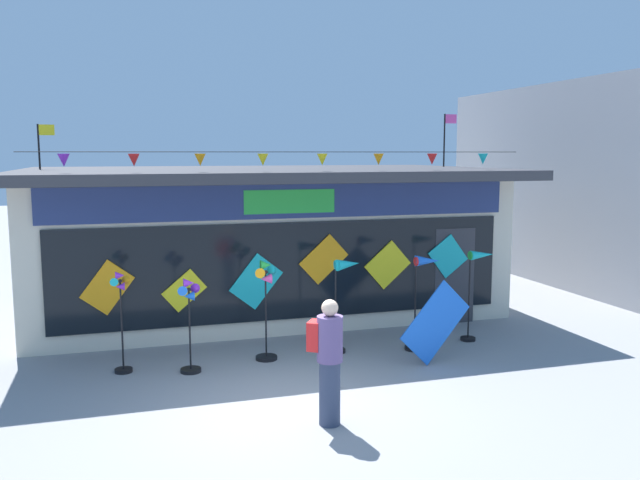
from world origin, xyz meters
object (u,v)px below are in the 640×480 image
at_px(kite_shop_building, 261,237).
at_px(display_kite_on_ground, 435,322).
at_px(wind_spinner_far_right, 478,275).
at_px(person_near_camera, 328,359).
at_px(wind_spinner_far_left, 121,313).
at_px(wind_spinner_left, 190,315).
at_px(wind_spinner_center_left, 266,297).
at_px(wind_spinner_center_right, 344,289).
at_px(wind_spinner_right, 423,287).

distance_m(kite_shop_building, display_kite_on_ground, 5.42).
xyz_separation_m(wind_spinner_far_right, person_near_camera, (-3.90, -2.95, -0.37)).
relative_size(kite_shop_building, wind_spinner_far_left, 6.09).
xyz_separation_m(person_near_camera, display_kite_on_ground, (2.51, 1.93, -0.19)).
distance_m(wind_spinner_left, wind_spinner_center_left, 1.36).
bearing_deg(wind_spinner_far_left, wind_spinner_left, -16.57).
bearing_deg(person_near_camera, kite_shop_building, 29.12).
bearing_deg(wind_spinner_center_right, wind_spinner_far_left, -179.17).
xyz_separation_m(wind_spinner_far_right, display_kite_on_ground, (-1.39, -1.02, -0.56)).
relative_size(wind_spinner_center_left, display_kite_on_ground, 1.36).
xyz_separation_m(kite_shop_building, wind_spinner_far_right, (3.35, -3.95, -0.37)).
bearing_deg(wind_spinner_center_right, display_kite_on_ground, -38.94).
bearing_deg(kite_shop_building, wind_spinner_center_right, -80.21).
bearing_deg(wind_spinner_center_left, wind_spinner_far_right, 0.81).
relative_size(wind_spinner_far_left, wind_spinner_right, 0.97).
distance_m(wind_spinner_right, person_near_camera, 3.78).
height_order(wind_spinner_left, wind_spinner_far_right, wind_spinner_far_right).
bearing_deg(wind_spinner_far_right, wind_spinner_right, -168.57).
relative_size(wind_spinner_far_right, display_kite_on_ground, 1.35).
height_order(kite_shop_building, wind_spinner_center_right, kite_shop_building).
xyz_separation_m(kite_shop_building, person_near_camera, (-0.55, -6.90, -0.74)).
distance_m(kite_shop_building, person_near_camera, 6.96).
relative_size(kite_shop_building, display_kite_on_ground, 7.93).
distance_m(wind_spinner_far_left, display_kite_on_ground, 5.19).
relative_size(kite_shop_building, wind_spinner_center_right, 6.03).
xyz_separation_m(wind_spinner_center_right, person_near_camera, (-1.23, -2.97, -0.25)).
xyz_separation_m(wind_spinner_center_left, wind_spinner_right, (2.84, -0.20, 0.04)).
xyz_separation_m(wind_spinner_center_left, display_kite_on_ground, (2.72, -0.96, -0.41)).
relative_size(kite_shop_building, wind_spinner_right, 5.91).
bearing_deg(wind_spinner_center_right, person_near_camera, -112.47).
bearing_deg(wind_spinner_center_left, person_near_camera, -85.98).
relative_size(wind_spinner_right, wind_spinner_far_right, 1.00).
bearing_deg(wind_spinner_far_right, kite_shop_building, 130.32).
relative_size(wind_spinner_right, display_kite_on_ground, 1.34).
relative_size(wind_spinner_left, wind_spinner_far_right, 0.90).
bearing_deg(wind_spinner_center_left, wind_spinner_far_left, 179.55).
distance_m(wind_spinner_far_right, display_kite_on_ground, 1.81).
bearing_deg(kite_shop_building, wind_spinner_center_left, -100.64).
bearing_deg(wind_spinner_far_left, person_near_camera, -48.51).
bearing_deg(kite_shop_building, wind_spinner_far_left, -128.10).
bearing_deg(wind_spinner_right, wind_spinner_left, -178.68).
bearing_deg(wind_spinner_center_right, kite_shop_building, 99.79).
bearing_deg(wind_spinner_far_left, display_kite_on_ground, -10.94).
distance_m(wind_spinner_center_left, wind_spinner_center_right, 1.43).
relative_size(kite_shop_building, wind_spinner_left, 6.53).
xyz_separation_m(wind_spinner_center_right, wind_spinner_right, (1.41, -0.27, 0.01)).
xyz_separation_m(wind_spinner_center_left, person_near_camera, (0.20, -2.89, -0.22)).
bearing_deg(wind_spinner_far_left, wind_spinner_center_left, -0.45).
relative_size(wind_spinner_left, display_kite_on_ground, 1.22).
bearing_deg(kite_shop_building, wind_spinner_far_right, -49.68).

